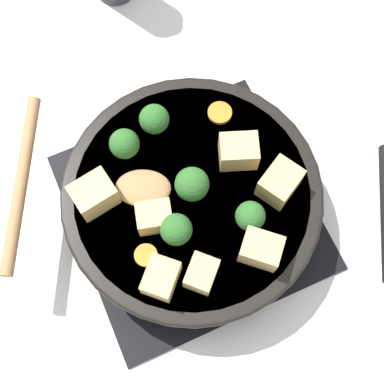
% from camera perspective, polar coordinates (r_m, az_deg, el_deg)
% --- Properties ---
extents(ground_plane, '(2.40, 2.40, 0.00)m').
position_cam_1_polar(ground_plane, '(0.73, -0.00, -2.12)').
color(ground_plane, silver).
extents(front_burner_grate, '(0.31, 0.31, 0.03)m').
position_cam_1_polar(front_burner_grate, '(0.72, -0.00, -1.83)').
color(front_burner_grate, black).
rests_on(front_burner_grate, ground_plane).
extents(skillet_pan, '(0.36, 0.43, 0.06)m').
position_cam_1_polar(skillet_pan, '(0.68, 0.20, -0.69)').
color(skillet_pan, black).
rests_on(skillet_pan, front_burner_grate).
extents(wooden_spoon, '(0.21, 0.23, 0.02)m').
position_cam_1_polar(wooden_spoon, '(0.66, -12.42, 0.74)').
color(wooden_spoon, '#A87A4C').
rests_on(wooden_spoon, skillet_pan).
extents(tofu_cube_center_large, '(0.05, 0.05, 0.03)m').
position_cam_1_polar(tofu_cube_center_large, '(0.61, 1.02, -8.70)').
color(tofu_cube_center_large, '#DBB770').
rests_on(tofu_cube_center_large, skillet_pan).
extents(tofu_cube_near_handle, '(0.06, 0.06, 0.04)m').
position_cam_1_polar(tofu_cube_near_handle, '(0.64, 9.34, 0.98)').
color(tofu_cube_near_handle, '#DBB770').
rests_on(tofu_cube_near_handle, skillet_pan).
extents(tofu_cube_east_chunk, '(0.05, 0.05, 0.03)m').
position_cam_1_polar(tofu_cube_east_chunk, '(0.61, -3.33, -9.15)').
color(tofu_cube_east_chunk, '#DBB770').
rests_on(tofu_cube_east_chunk, skillet_pan).
extents(tofu_cube_west_chunk, '(0.06, 0.06, 0.04)m').
position_cam_1_polar(tofu_cube_west_chunk, '(0.62, 7.38, -6.08)').
color(tofu_cube_west_chunk, '#DBB770').
rests_on(tofu_cube_west_chunk, skillet_pan).
extents(tofu_cube_back_piece, '(0.05, 0.05, 0.04)m').
position_cam_1_polar(tofu_cube_back_piece, '(0.64, -10.42, -0.28)').
color(tofu_cube_back_piece, '#DBB770').
rests_on(tofu_cube_back_piece, skillet_pan).
extents(tofu_cube_front_piece, '(0.04, 0.05, 0.03)m').
position_cam_1_polar(tofu_cube_front_piece, '(0.63, -4.03, -2.68)').
color(tofu_cube_front_piece, '#DBB770').
rests_on(tofu_cube_front_piece, skillet_pan).
extents(tofu_cube_mid_small, '(0.05, 0.06, 0.04)m').
position_cam_1_polar(tofu_cube_mid_small, '(0.65, 4.98, 4.34)').
color(tofu_cube_mid_small, '#DBB770').
rests_on(tofu_cube_mid_small, skillet_pan).
extents(broccoli_floret_near_spoon, '(0.04, 0.04, 0.05)m').
position_cam_1_polar(broccoli_floret_near_spoon, '(0.63, -0.07, 0.88)').
color(broccoli_floret_near_spoon, '#709956').
rests_on(broccoli_floret_near_spoon, skillet_pan).
extents(broccoli_floret_center_top, '(0.04, 0.04, 0.04)m').
position_cam_1_polar(broccoli_floret_center_top, '(0.66, -4.05, 7.73)').
color(broccoli_floret_center_top, '#709956').
rests_on(broccoli_floret_center_top, skillet_pan).
extents(broccoli_floret_east_rim, '(0.04, 0.04, 0.04)m').
position_cam_1_polar(broccoli_floret_east_rim, '(0.62, 6.24, -2.59)').
color(broccoli_floret_east_rim, '#709956').
rests_on(broccoli_floret_east_rim, skillet_pan).
extents(broccoli_floret_west_rim, '(0.04, 0.04, 0.04)m').
position_cam_1_polar(broccoli_floret_west_rim, '(0.61, -1.70, -4.04)').
color(broccoli_floret_west_rim, '#709956').
rests_on(broccoli_floret_west_rim, skillet_pan).
extents(broccoli_floret_north_edge, '(0.04, 0.04, 0.04)m').
position_cam_1_polar(broccoli_floret_north_edge, '(0.65, -7.22, 5.10)').
color(broccoli_floret_north_edge, '#709956').
rests_on(broccoli_floret_north_edge, skillet_pan).
extents(carrot_slice_orange_thin, '(0.03, 0.03, 0.01)m').
position_cam_1_polar(carrot_slice_orange_thin, '(0.69, 2.98, 8.43)').
color(carrot_slice_orange_thin, orange).
rests_on(carrot_slice_orange_thin, skillet_pan).
extents(carrot_slice_near_center, '(0.03, 0.03, 0.01)m').
position_cam_1_polar(carrot_slice_near_center, '(0.63, -4.94, -6.74)').
color(carrot_slice_near_center, orange).
rests_on(carrot_slice_near_center, skillet_pan).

